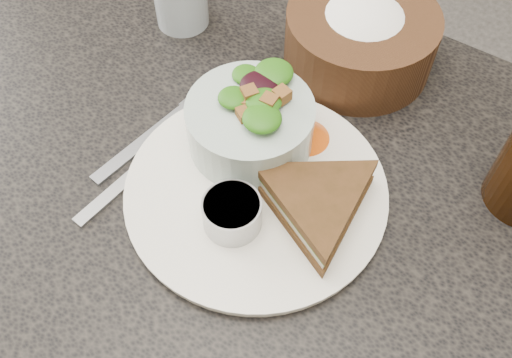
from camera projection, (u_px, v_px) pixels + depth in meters
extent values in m
cube|color=black|center=(261.00, 319.00, 0.93)|extent=(1.00, 0.70, 0.75)
cylinder|color=white|center=(256.00, 191.00, 0.62)|extent=(0.28, 0.28, 0.01)
cylinder|color=#97999C|center=(232.00, 213.00, 0.58)|extent=(0.07, 0.07, 0.04)
cone|color=#F15A0F|center=(306.00, 131.00, 0.64)|extent=(0.08, 0.08, 0.03)
cube|color=#9499A1|center=(148.00, 139.00, 0.67)|extent=(0.04, 0.16, 0.00)
cube|color=#A9ABAF|center=(153.00, 157.00, 0.65)|extent=(0.04, 0.23, 0.00)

